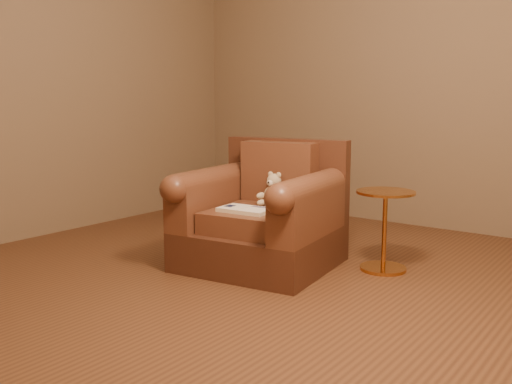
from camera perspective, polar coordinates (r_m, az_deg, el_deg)
The scene contains 5 objects.
floor at distance 3.57m, azimuth -0.40°, elevation -8.43°, with size 4.00×4.00×0.00m, color brown.
armchair at distance 3.74m, azimuth 0.71°, elevation -2.58°, with size 1.00×0.97×0.81m.
teddy_bear at distance 3.77m, azimuth 1.64°, elevation -0.05°, with size 0.17×0.18×0.23m.
guidebook at distance 3.56m, azimuth -1.06°, elevation -1.78°, with size 0.34×0.22×0.03m.
side_table at distance 3.71m, azimuth 12.73°, elevation -3.51°, with size 0.37×0.37×0.51m.
Camera 1 is at (2.04, -2.71, 1.09)m, focal length 40.00 mm.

